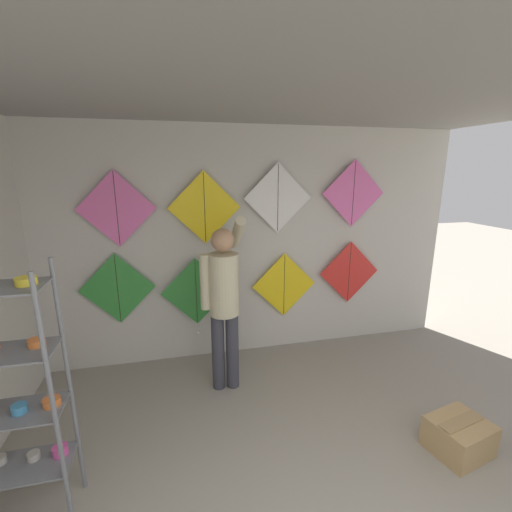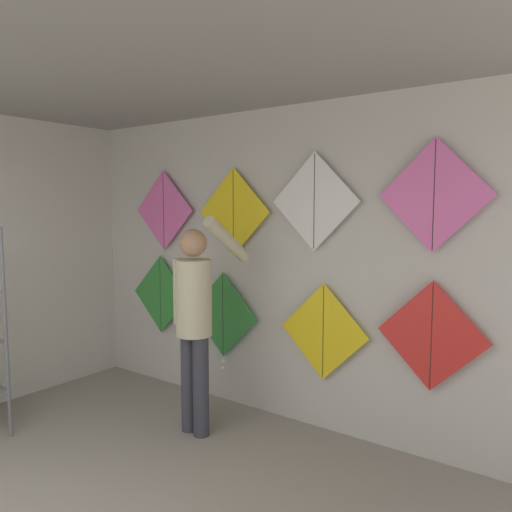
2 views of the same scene
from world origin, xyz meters
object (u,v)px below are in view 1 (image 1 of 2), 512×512
shopkeeper (224,295)px  kite_2 (284,285)px  cardboard_box (459,436)px  kite_7 (353,193)px  kite_3 (349,272)px  kite_6 (278,198)px  kite_4 (117,209)px  kite_5 (205,208)px  kite_0 (118,289)px  kite_1 (196,293)px

shopkeeper → kite_2: bearing=41.8°
cardboard_box → kite_7: size_ratio=0.63×
kite_3 → kite_6: bearing=180.0°
cardboard_box → kite_4: size_ratio=0.63×
kite_3 → kite_4: kite_4 is taller
kite_7 → shopkeeper: bearing=-159.4°
kite_2 → kite_3: kite_3 is taller
kite_7 → kite_5: bearing=180.0°
kite_7 → kite_6: bearing=180.0°
kite_0 → kite_6: (1.88, 0.00, 0.98)m
kite_0 → kite_7: (2.86, 0.00, 1.02)m
kite_1 → kite_3: bearing=0.0°
kite_1 → cardboard_box: bearing=-44.7°
kite_1 → kite_5: kite_5 is taller
shopkeeper → kite_2: (0.86, 0.65, -0.17)m
kite_7 → cardboard_box: bearing=-89.4°
kite_6 → kite_0: bearing=180.0°
kite_2 → kite_3: bearing=0.0°
kite_4 → cardboard_box: bearing=-35.3°
kite_1 → kite_3: (2.00, 0.00, 0.12)m
shopkeeper → kite_4: 1.49m
kite_5 → kite_4: bearing=180.0°
cardboard_box → kite_6: (-1.00, 1.99, 1.83)m
shopkeeper → kite_6: size_ratio=2.24×
kite_3 → kite_7: size_ratio=1.00×
kite_1 → kite_7: kite_7 is taller
cardboard_box → kite_4: bearing=144.7°
shopkeeper → kite_5: size_ratio=2.24×
kite_2 → kite_7: kite_7 is taller
kite_0 → kite_7: 3.04m
kite_0 → kite_4: bearing=0.0°
kite_4 → shopkeeper: bearing=-31.9°
kite_2 → kite_6: size_ratio=1.00×
kite_2 → kite_5: 1.39m
cardboard_box → kite_1: kite_1 is taller
kite_2 → kite_7: bearing=0.0°
kite_3 → kite_6: 1.41m
kite_2 → kite_6: kite_6 is taller
kite_6 → kite_2: bearing=0.0°
shopkeeper → cardboard_box: (1.76, -1.34, -0.91)m
shopkeeper → kite_6: 1.36m
kite_5 → kite_6: size_ratio=1.00×
cardboard_box → kite_1: bearing=135.3°
kite_2 → kite_7: size_ratio=1.00×
kite_5 → kite_7: kite_7 is taller
shopkeeper → kite_0: size_ratio=2.24×
kite_1 → kite_0: bearing=180.0°
cardboard_box → kite_5: bearing=133.3°
kite_3 → kite_7: (-0.02, 0.00, 1.03)m
kite_4 → kite_5: bearing=0.0°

